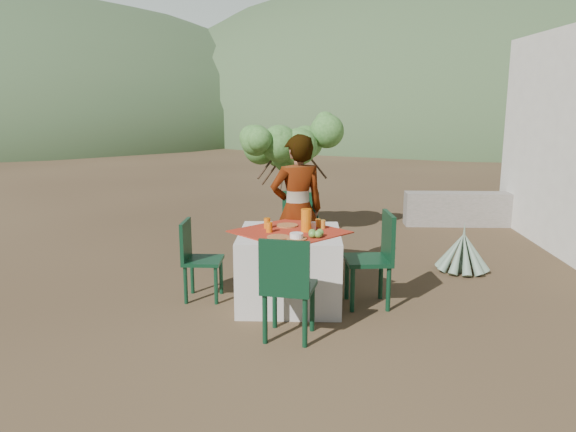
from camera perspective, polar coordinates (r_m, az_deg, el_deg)
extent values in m
plane|color=#322517|center=(6.19, -4.38, -7.77)|extent=(160.00, 160.00, 0.00)
cube|color=silver|center=(5.77, 0.17, -5.30)|extent=(1.02, 1.02, 0.75)
cube|color=#AC2F19|center=(5.67, 0.17, -1.62)|extent=(1.30, 1.30, 0.01)
cylinder|color=black|center=(6.60, -1.18, -4.27)|extent=(0.05, 0.05, 0.48)
cylinder|color=black|center=(6.50, 1.87, -4.54)|extent=(0.05, 0.05, 0.48)
cylinder|color=black|center=(6.94, -0.23, -3.47)|extent=(0.05, 0.05, 0.48)
cylinder|color=black|center=(6.84, 2.68, -3.71)|extent=(0.05, 0.05, 0.48)
cube|color=black|center=(6.66, 0.79, -2.00)|extent=(0.55, 0.55, 0.04)
cube|color=black|center=(6.79, 1.28, 0.51)|extent=(0.44, 0.16, 0.47)
cylinder|color=black|center=(5.15, 2.48, -9.19)|extent=(0.05, 0.05, 0.46)
cylinder|color=black|center=(5.21, -1.36, -8.89)|extent=(0.05, 0.05, 0.46)
cylinder|color=black|center=(4.83, 1.73, -10.66)|extent=(0.05, 0.05, 0.46)
cylinder|color=black|center=(4.90, -2.36, -10.31)|extent=(0.05, 0.05, 0.46)
cube|color=black|center=(4.94, 0.12, -7.25)|extent=(0.50, 0.50, 0.04)
cube|color=black|center=(4.68, -0.39, -5.16)|extent=(0.43, 0.12, 0.45)
cylinder|color=black|center=(5.83, -7.33, -6.94)|extent=(0.04, 0.04, 0.42)
cylinder|color=black|center=(6.12, -6.82, -5.99)|extent=(0.04, 0.04, 0.42)
cylinder|color=black|center=(5.89, -10.36, -6.84)|extent=(0.04, 0.04, 0.42)
cylinder|color=black|center=(6.18, -9.71, -5.91)|extent=(0.04, 0.04, 0.42)
cube|color=black|center=(5.94, -8.62, -4.50)|extent=(0.39, 0.39, 0.04)
cube|color=black|center=(5.92, -10.35, -2.40)|extent=(0.04, 0.39, 0.41)
cylinder|color=black|center=(5.95, 6.01, -6.22)|extent=(0.05, 0.05, 0.48)
cylinder|color=black|center=(5.61, 6.56, -7.36)|extent=(0.05, 0.05, 0.48)
cylinder|color=black|center=(6.01, 9.41, -6.12)|extent=(0.05, 0.05, 0.48)
cylinder|color=black|center=(5.68, 10.17, -7.24)|extent=(0.05, 0.05, 0.48)
cube|color=black|center=(5.74, 8.11, -4.47)|extent=(0.48, 0.48, 0.04)
cube|color=black|center=(5.71, 10.16, -1.98)|extent=(0.08, 0.45, 0.47)
imported|color=#8C6651|center=(6.30, 0.94, 0.63)|extent=(0.72, 0.58, 1.70)
cylinder|color=#4A3425|center=(8.45, 0.11, 1.91)|extent=(0.10, 0.10, 1.22)
sphere|color=#326625|center=(8.36, 0.11, 6.04)|extent=(0.52, 0.52, 0.52)
sphere|color=#326625|center=(8.35, 3.44, 6.91)|extent=(0.49, 0.49, 0.49)
sphere|color=#326625|center=(8.46, -2.84, 6.69)|extent=(0.45, 0.45, 0.45)
sphere|color=#326625|center=(8.82, 0.79, 7.49)|extent=(0.47, 0.47, 0.47)
sphere|color=#326625|center=(7.92, 0.33, 6.02)|extent=(0.42, 0.42, 0.42)
sphere|color=gray|center=(7.22, 17.25, -5.03)|extent=(0.21, 0.21, 0.21)
cone|color=gray|center=(7.15, 17.39, -2.91)|extent=(0.12, 0.12, 0.62)
cone|color=gray|center=(7.16, 18.46, -3.55)|extent=(0.37, 0.22, 0.53)
cone|color=gray|center=(7.24, 18.29, -3.37)|extent=(0.38, 0.19, 0.53)
cone|color=gray|center=(7.29, 17.78, -3.23)|extent=(0.29, 0.33, 0.54)
cone|color=gray|center=(7.30, 17.11, -3.17)|extent=(0.13, 0.38, 0.52)
cone|color=gray|center=(7.26, 16.53, -3.22)|extent=(0.27, 0.34, 0.54)
cone|color=gray|center=(7.18, 16.25, -3.37)|extent=(0.37, 0.22, 0.53)
cone|color=gray|center=(7.10, 16.39, -3.55)|extent=(0.38, 0.19, 0.53)
cone|color=gray|center=(7.05, 16.90, -3.70)|extent=(0.29, 0.33, 0.54)
cone|color=gray|center=(7.04, 17.60, -3.76)|extent=(0.13, 0.38, 0.52)
cone|color=gray|center=(7.08, 18.19, -3.70)|extent=(0.27, 0.34, 0.54)
cube|color=gray|center=(9.82, 19.30, 0.66)|extent=(2.60, 0.35, 0.55)
ellipsoid|color=#344D2B|center=(40.42, -25.81, 7.85)|extent=(40.00, 40.00, 16.00)
ellipsoid|color=#344D2B|center=(43.35, 17.31, 8.70)|extent=(48.00, 48.00, 20.00)
ellipsoid|color=slate|center=(58.02, -2.70, 9.92)|extent=(60.00, 60.00, 24.00)
cylinder|color=brown|center=(5.89, -0.08, -0.96)|extent=(0.23, 0.23, 0.01)
cylinder|color=brown|center=(5.40, -1.00, -2.16)|extent=(0.22, 0.22, 0.01)
cylinder|color=orange|center=(5.79, -2.14, -0.73)|extent=(0.07, 0.07, 0.11)
cylinder|color=orange|center=(5.62, -1.92, -1.14)|extent=(0.06, 0.06, 0.10)
cylinder|color=orange|center=(5.64, 1.86, -0.43)|extent=(0.10, 0.10, 0.23)
cylinder|color=brown|center=(5.36, 0.87, -2.30)|extent=(0.20, 0.20, 0.01)
cylinder|color=white|center=(5.35, 0.87, -1.99)|extent=(0.13, 0.13, 0.05)
cylinder|color=orange|center=(5.79, 3.56, -0.84)|extent=(0.06, 0.06, 0.09)
cylinder|color=orange|center=(5.87, 3.08, -0.70)|extent=(0.05, 0.05, 0.08)
cube|color=white|center=(5.72, 2.53, -1.03)|extent=(0.07, 0.04, 0.08)
sphere|color=#5A9636|center=(5.45, 2.48, -1.72)|extent=(0.08, 0.08, 0.08)
sphere|color=#5A9636|center=(5.46, 3.27, -1.70)|extent=(0.08, 0.08, 0.08)
sphere|color=#5A9636|center=(5.40, 3.05, -1.86)|extent=(0.08, 0.08, 0.08)
sphere|color=#5A9636|center=(5.40, 2.48, -1.85)|extent=(0.08, 0.08, 0.08)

